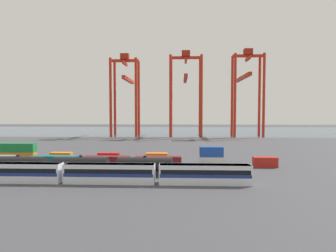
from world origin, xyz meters
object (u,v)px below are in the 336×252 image
passenger_train (110,172)px  shipping_container_2 (106,161)px  shipping_container_10 (109,157)px  gantry_crane_west (126,87)px  shipping_container_1 (55,161)px  freight_tank_row (81,165)px  shipping_container_7 (15,157)px  gantry_crane_east (246,85)px  shipping_container_6 (265,162)px  gantry_crane_central (186,86)px

passenger_train → shipping_container_2: bearing=106.6°
shipping_container_10 → gantry_crane_west: gantry_crane_west is taller
shipping_container_1 → shipping_container_10: 14.41m
freight_tank_row → passenger_train: bearing=-41.0°
shipping_container_2 → shipping_container_10: 6.41m
shipping_container_10 → passenger_train: bearing=-75.5°
shipping_container_10 → shipping_container_1: bearing=-153.9°
shipping_container_2 → shipping_container_10: bearing=98.1°
passenger_train → shipping_container_7: (-34.03, 24.77, -0.84)m
gantry_crane_west → gantry_crane_east: gantry_crane_east is taller
shipping_container_6 → gantry_crane_west: gantry_crane_west is taller
shipping_container_7 → gantry_crane_east: gantry_crane_east is taller
passenger_train → gantry_crane_east: size_ratio=1.11×
gantry_crane_east → gantry_crane_west: bearing=-179.2°
freight_tank_row → shipping_container_7: 30.97m
freight_tank_row → gantry_crane_west: gantry_crane_west is taller
shipping_container_6 → shipping_container_10: 42.91m
freight_tank_row → shipping_container_2: size_ratio=3.43×
passenger_train → shipping_container_2: (-5.49, 18.42, -0.84)m
shipping_container_1 → shipping_container_6: bearing=0.0°
shipping_container_1 → shipping_container_6: size_ratio=2.00×
shipping_container_2 → gantry_crane_central: (22.70, 96.99, 28.50)m
shipping_container_6 → shipping_container_7: bearing=174.8°
freight_tank_row → shipping_container_10: (2.04, 17.43, -0.84)m
shipping_container_2 → gantry_crane_east: gantry_crane_east is taller
shipping_container_1 → shipping_container_7: same height
passenger_train → freight_tank_row: 11.18m
passenger_train → shipping_container_10: passenger_train is taller
gantry_crane_east → shipping_container_6: bearing=-99.8°
shipping_container_2 → shipping_container_6: (41.53, 0.00, 0.00)m
gantry_crane_central → shipping_container_7: bearing=-119.5°
passenger_train → shipping_container_6: (36.05, 18.42, -0.84)m
shipping_container_1 → shipping_container_10: same height
shipping_container_6 → gantry_crane_central: size_ratio=0.12×
passenger_train → gantry_crane_west: gantry_crane_west is taller
shipping_container_2 → gantry_crane_central: gantry_crane_central is taller
shipping_container_1 → shipping_container_7: size_ratio=1.00×
shipping_container_1 → shipping_container_2: bearing=0.0°
shipping_container_1 → shipping_container_2: (13.84, 0.00, 0.00)m
shipping_container_7 → shipping_container_1: bearing=-23.4°
passenger_train → shipping_container_1: passenger_train is taller
shipping_container_10 → gantry_crane_central: bearing=75.4°
freight_tank_row → gantry_crane_east: gantry_crane_east is taller
shipping_container_1 → shipping_container_10: size_ratio=2.00×
gantry_crane_west → passenger_train: bearing=-80.9°
shipping_container_1 → gantry_crane_east: (72.22, 97.92, 29.02)m
gantry_crane_west → gantry_crane_central: (35.68, 0.11, 0.89)m
passenger_train → gantry_crane_central: (17.21, 115.41, 27.66)m
freight_tank_row → gantry_crane_central: gantry_crane_central is taller
shipping_container_1 → gantry_crane_west: gantry_crane_west is taller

